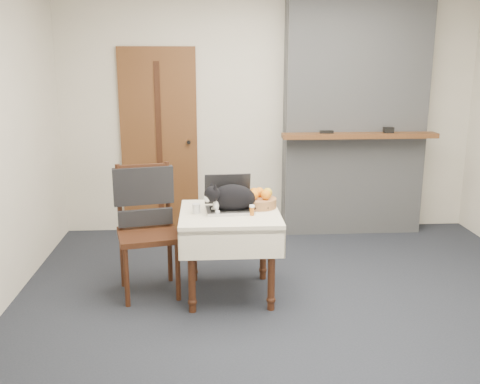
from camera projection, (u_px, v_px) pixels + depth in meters
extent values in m
plane|color=black|center=(297.00, 304.00, 4.19)|extent=(4.50, 4.50, 0.00)
cube|color=beige|center=(269.00, 113.00, 5.81)|extent=(4.50, 0.02, 2.60)
cube|color=brown|center=(159.00, 142.00, 5.79)|extent=(0.82, 0.05, 2.00)
cube|color=#381D0F|center=(159.00, 142.00, 5.76)|extent=(0.06, 0.01, 1.70)
cylinder|color=black|center=(189.00, 142.00, 5.76)|extent=(0.04, 0.06, 0.04)
cube|color=gray|center=(355.00, 114.00, 5.72)|extent=(1.50, 0.30, 2.60)
cube|color=brown|center=(360.00, 136.00, 5.54)|extent=(1.62, 0.18, 0.05)
cube|color=black|center=(327.00, 132.00, 5.51)|extent=(0.14, 0.04, 0.03)
cube|color=black|center=(388.00, 130.00, 5.54)|extent=(0.10, 0.07, 0.06)
cylinder|color=#381D0F|center=(192.00, 272.00, 3.99)|extent=(0.06, 0.06, 0.64)
sphere|color=#381D0F|center=(192.00, 302.00, 4.05)|extent=(0.07, 0.07, 0.07)
cylinder|color=#381D0F|center=(271.00, 270.00, 4.03)|extent=(0.06, 0.06, 0.64)
sphere|color=#381D0F|center=(271.00, 300.00, 4.09)|extent=(0.07, 0.07, 0.07)
cylinder|color=#381D0F|center=(193.00, 245.00, 4.57)|extent=(0.06, 0.06, 0.64)
sphere|color=#381D0F|center=(194.00, 272.00, 4.63)|extent=(0.07, 0.07, 0.07)
cylinder|color=#381D0F|center=(263.00, 244.00, 4.61)|extent=(0.06, 0.06, 0.64)
sphere|color=#381D0F|center=(263.00, 270.00, 4.67)|extent=(0.07, 0.07, 0.07)
cube|color=white|center=(230.00, 215.00, 4.22)|extent=(0.78, 0.78, 0.06)
cube|color=white|center=(232.00, 245.00, 3.87)|extent=(0.78, 0.01, 0.22)
cube|color=white|center=(228.00, 215.00, 4.61)|extent=(0.78, 0.01, 0.22)
cube|color=white|center=(181.00, 230.00, 4.22)|extent=(0.01, 0.78, 0.22)
cube|color=white|center=(278.00, 228.00, 4.27)|extent=(0.01, 0.78, 0.22)
cube|color=#B7B7BC|center=(230.00, 210.00, 4.21)|extent=(0.39, 0.28, 0.02)
cube|color=black|center=(230.00, 209.00, 4.21)|extent=(0.32, 0.20, 0.00)
cube|color=black|center=(227.00, 189.00, 4.33)|extent=(0.37, 0.09, 0.25)
cube|color=#95BCDA|center=(227.00, 189.00, 4.32)|extent=(0.34, 0.08, 0.23)
ellipsoid|color=black|center=(232.00, 198.00, 4.19)|extent=(0.39, 0.31, 0.22)
ellipsoid|color=black|center=(244.00, 199.00, 4.24)|extent=(0.24, 0.25, 0.18)
sphere|color=black|center=(212.00, 194.00, 4.11)|extent=(0.16, 0.16, 0.12)
ellipsoid|color=white|center=(207.00, 198.00, 4.10)|extent=(0.07, 0.08, 0.06)
ellipsoid|color=white|center=(216.00, 205.00, 4.15)|extent=(0.07, 0.09, 0.09)
cone|color=black|center=(215.00, 187.00, 4.07)|extent=(0.06, 0.06, 0.05)
cone|color=black|center=(212.00, 185.00, 4.13)|extent=(0.06, 0.06, 0.05)
cylinder|color=black|center=(257.00, 208.00, 4.22)|extent=(0.19, 0.04, 0.04)
sphere|color=white|center=(218.00, 212.00, 4.12)|extent=(0.04, 0.04, 0.04)
sphere|color=white|center=(213.00, 210.00, 4.19)|extent=(0.04, 0.04, 0.04)
cylinder|color=silver|center=(196.00, 209.00, 4.17)|extent=(0.07, 0.07, 0.07)
cylinder|color=#B15A15|center=(252.00, 211.00, 4.10)|extent=(0.04, 0.04, 0.07)
cylinder|color=white|center=(252.00, 206.00, 4.09)|extent=(0.04, 0.04, 0.02)
cylinder|color=#AB6D45|center=(260.00, 203.00, 4.33)|extent=(0.27, 0.27, 0.08)
sphere|color=orange|center=(254.00, 195.00, 4.28)|extent=(0.08, 0.08, 0.08)
sphere|color=orange|center=(266.00, 195.00, 4.27)|extent=(0.08, 0.08, 0.08)
sphere|color=orange|center=(259.00, 192.00, 4.36)|extent=(0.08, 0.08, 0.08)
sphere|color=gold|center=(267.00, 193.00, 4.35)|extent=(0.08, 0.08, 0.08)
sphere|color=orange|center=(254.00, 193.00, 4.35)|extent=(0.08, 0.08, 0.08)
cube|color=black|center=(256.00, 208.00, 4.29)|extent=(0.10, 0.10, 0.01)
cube|color=#381D0F|center=(148.00, 235.00, 4.28)|extent=(0.56, 0.56, 0.04)
cylinder|color=#381D0F|center=(127.00, 276.00, 4.10)|extent=(0.04, 0.04, 0.50)
cylinder|color=#381D0F|center=(178.00, 271.00, 4.21)|extent=(0.04, 0.04, 0.50)
cylinder|color=#381D0F|center=(123.00, 258.00, 4.47)|extent=(0.04, 0.04, 0.50)
cylinder|color=#381D0F|center=(170.00, 254.00, 4.58)|extent=(0.04, 0.04, 0.50)
cylinder|color=#381D0F|center=(119.00, 198.00, 4.34)|extent=(0.04, 0.04, 0.55)
cylinder|color=#381D0F|center=(168.00, 194.00, 4.45)|extent=(0.04, 0.04, 0.55)
cube|color=#381D0F|center=(143.00, 183.00, 4.37)|extent=(0.40, 0.12, 0.31)
cube|color=black|center=(143.00, 186.00, 4.37)|extent=(0.49, 0.17, 0.31)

